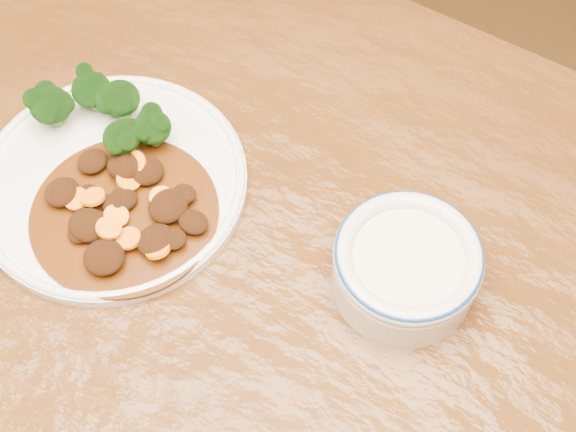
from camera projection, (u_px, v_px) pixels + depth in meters
The scene contains 5 objects.
dining_table at pixel (252, 372), 0.78m from camera, with size 1.55×0.99×0.75m.
dinner_plate at pixel (112, 181), 0.79m from camera, with size 0.27×0.27×0.02m.
broccoli_florets at pixel (103, 110), 0.79m from camera, with size 0.14×0.09×0.05m.
mince_stew at pixel (124, 210), 0.75m from camera, with size 0.18×0.18×0.03m.
dip_bowl at pixel (406, 266), 0.71m from camera, with size 0.13×0.13×0.06m.
Camera 1 is at (0.19, -0.20, 1.41)m, focal length 50.00 mm.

